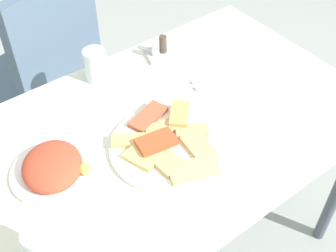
{
  "coord_description": "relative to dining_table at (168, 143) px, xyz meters",
  "views": [
    {
      "loc": [
        -0.57,
        -0.74,
        1.66
      ],
      "look_at": [
        -0.02,
        -0.03,
        0.76
      ],
      "focal_mm": 47.69,
      "sensor_mm": 36.0,
      "label": 1
    }
  ],
  "objects": [
    {
      "name": "ground_plane",
      "position": [
        0.0,
        0.0,
        -0.65
      ],
      "size": [
        6.0,
        6.0,
        0.0
      ],
      "primitive_type": "plane",
      "color": "#A6ABA8"
    },
    {
      "name": "dining_table",
      "position": [
        0.0,
        0.0,
        0.0
      ],
      "size": [
        1.21,
        0.77,
        0.73
      ],
      "color": "silver",
      "rests_on": "ground_plane"
    },
    {
      "name": "dining_chair",
      "position": [
        -0.08,
        0.72,
        -0.11
      ],
      "size": [
        0.52,
        0.52,
        0.94
      ],
      "color": "slate",
      "rests_on": "ground_plane"
    },
    {
      "name": "pide_platter",
      "position": [
        -0.06,
        -0.07,
        0.09
      ],
      "size": [
        0.32,
        0.33,
        0.04
      ],
      "color": "white",
      "rests_on": "dining_table"
    },
    {
      "name": "salad_plate_greens",
      "position": [
        -0.35,
        0.04,
        0.11
      ],
      "size": [
        0.23,
        0.23,
        0.07
      ],
      "color": "white",
      "rests_on": "dining_table"
    },
    {
      "name": "soda_can",
      "position": [
        -0.49,
        -0.19,
        0.14
      ],
      "size": [
        0.09,
        0.09,
        0.12
      ],
      "primitive_type": "cylinder",
      "rotation": [
        0.0,
        0.0,
        0.66
      ],
      "color": "silver",
      "rests_on": "dining_table"
    },
    {
      "name": "drinking_glass",
      "position": [
        -0.06,
        0.31,
        0.14
      ],
      "size": [
        0.07,
        0.07,
        0.11
      ],
      "primitive_type": "cylinder",
      "color": "silver",
      "rests_on": "dining_table"
    },
    {
      "name": "paper_napkin",
      "position": [
        0.26,
        0.09,
        0.08
      ],
      "size": [
        0.17,
        0.17,
        0.0
      ],
      "primitive_type": "cube",
      "rotation": [
        0.0,
        0.0,
        0.11
      ],
      "color": "white",
      "rests_on": "dining_table"
    },
    {
      "name": "fork",
      "position": [
        0.26,
        0.07,
        0.09
      ],
      "size": [
        0.2,
        0.02,
        0.0
      ],
      "primitive_type": "cube",
      "rotation": [
        0.0,
        0.0,
        0.01
      ],
      "color": "silver",
      "rests_on": "paper_napkin"
    },
    {
      "name": "spoon",
      "position": [
        0.26,
        0.11,
        0.09
      ],
      "size": [
        0.17,
        0.02,
        0.0
      ],
      "primitive_type": "cube",
      "rotation": [
        0.0,
        0.0,
        0.06
      ],
      "color": "silver",
      "rests_on": "paper_napkin"
    },
    {
      "name": "condiment_caddy",
      "position": [
        0.18,
        0.29,
        0.1
      ],
      "size": [
        0.11,
        0.11,
        0.07
      ],
      "color": "#B2B2B7",
      "rests_on": "dining_table"
    }
  ]
}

